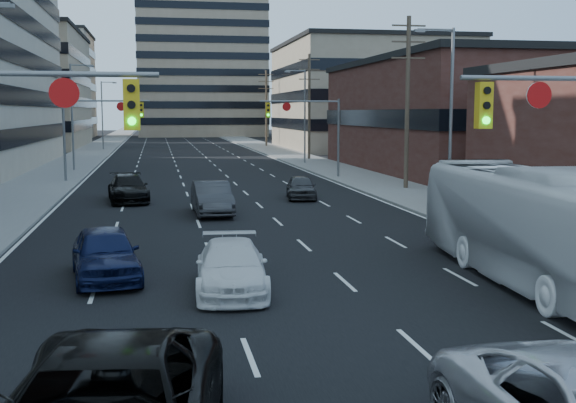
{
  "coord_description": "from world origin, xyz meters",
  "views": [
    {
      "loc": [
        -3.59,
        -8.18,
        4.99
      ],
      "look_at": [
        0.45,
        13.96,
        2.2
      ],
      "focal_mm": 45.0,
      "sensor_mm": 36.0,
      "label": 1
    }
  ],
  "objects": [
    {
      "name": "streetlight_left_far",
      "position": [
        -10.34,
        90.0,
        5.05
      ],
      "size": [
        2.03,
        0.22,
        9.0
      ],
      "color": "slate",
      "rests_on": "ground"
    },
    {
      "name": "transit_bus",
      "position": [
        7.27,
        10.75,
        1.72
      ],
      "size": [
        3.62,
        12.47,
        3.43
      ],
      "primitive_type": "imported",
      "rotation": [
        0.0,
        0.0,
        -0.06
      ],
      "color": "silver",
      "rests_on": "ground"
    },
    {
      "name": "signal_far_left",
      "position": [
        -7.68,
        45.0,
        4.3
      ],
      "size": [
        6.09,
        0.33,
        6.0
      ],
      "color": "slate",
      "rests_on": "ground"
    },
    {
      "name": "streetlight_right_far",
      "position": [
        10.34,
        60.0,
        5.05
      ],
      "size": [
        2.03,
        0.22,
        9.0
      ],
      "color": "slate",
      "rests_on": "ground"
    },
    {
      "name": "signal_far_right",
      "position": [
        7.68,
        45.0,
        4.3
      ],
      "size": [
        6.09,
        0.33,
        6.0
      ],
      "color": "slate",
      "rests_on": "ground"
    },
    {
      "name": "road_surface",
      "position": [
        0.0,
        130.0,
        0.01
      ],
      "size": [
        18.0,
        300.0,
        0.02
      ],
      "primitive_type": "cube",
      "color": "black",
      "rests_on": "ground"
    },
    {
      "name": "sidewalk_left",
      "position": [
        -11.5,
        130.0,
        0.07
      ],
      "size": [
        5.0,
        300.0,
        0.15
      ],
      "primitive_type": "cube",
      "color": "slate",
      "rests_on": "ground"
    },
    {
      "name": "office_left_far",
      "position": [
        -24.0,
        100.0,
        8.0
      ],
      "size": [
        20.0,
        30.0,
        16.0
      ],
      "primitive_type": "cube",
      "color": "gray",
      "rests_on": "ground"
    },
    {
      "name": "storefront_right_mid",
      "position": [
        24.0,
        50.0,
        4.5
      ],
      "size": [
        20.0,
        30.0,
        9.0
      ],
      "primitive_type": "cube",
      "color": "#472119",
      "rests_on": "ground"
    },
    {
      "name": "office_right_far",
      "position": [
        25.0,
        88.0,
        7.0
      ],
      "size": [
        22.0,
        28.0,
        14.0
      ],
      "primitive_type": "cube",
      "color": "gray",
      "rests_on": "ground"
    },
    {
      "name": "utility_pole_midblock",
      "position": [
        12.2,
        66.0,
        5.78
      ],
      "size": [
        2.2,
        0.28,
        11.0
      ],
      "color": "#4C3D2D",
      "rests_on": "ground"
    },
    {
      "name": "utility_pole_distant",
      "position": [
        12.2,
        96.0,
        5.78
      ],
      "size": [
        2.2,
        0.28,
        11.0
      ],
      "color": "#4C3D2D",
      "rests_on": "ground"
    },
    {
      "name": "sedan_blue",
      "position": [
        -5.17,
        13.66,
        0.8
      ],
      "size": [
        2.5,
        4.89,
        1.59
      ],
      "primitive_type": "imported",
      "rotation": [
        0.0,
        0.0,
        0.14
      ],
      "color": "#0E1539",
      "rests_on": "ground"
    },
    {
      "name": "white_van",
      "position": [
        -1.6,
        11.53,
        0.69
      ],
      "size": [
        2.3,
        4.92,
        1.39
      ],
      "primitive_type": "imported",
      "rotation": [
        0.0,
        0.0,
        -0.08
      ],
      "color": "silver",
      "rests_on": "ground"
    },
    {
      "name": "sedan_black_far",
      "position": [
        -5.2,
        32.9,
        0.75
      ],
      "size": [
        2.62,
        5.38,
        1.51
      ],
      "primitive_type": "imported",
      "rotation": [
        0.0,
        0.0,
        0.1
      ],
      "color": "black",
      "rests_on": "ground"
    },
    {
      "name": "streetlight_left_mid",
      "position": [
        -10.34,
        55.0,
        5.05
      ],
      "size": [
        2.03,
        0.22,
        9.0
      ],
      "color": "slate",
      "rests_on": "ground"
    },
    {
      "name": "sedan_grey_right",
      "position": [
        4.6,
        32.49,
        0.69
      ],
      "size": [
        2.14,
        4.2,
        1.37
      ],
      "primitive_type": "imported",
      "rotation": [
        0.0,
        0.0,
        -0.13
      ],
      "color": "#37373A",
      "rests_on": "ground"
    },
    {
      "name": "bg_block_left",
      "position": [
        -28.0,
        140.0,
        10.0
      ],
      "size": [
        24.0,
        24.0,
        20.0
      ],
      "primitive_type": "cube",
      "color": "#ADA089",
      "rests_on": "ground"
    },
    {
      "name": "sedan_grey_center",
      "position": [
        -0.97,
        26.97,
        0.81
      ],
      "size": [
        1.86,
        4.96,
        1.62
      ],
      "primitive_type": "imported",
      "rotation": [
        0.0,
        0.0,
        0.03
      ],
      "color": "#37373A",
      "rests_on": "ground"
    },
    {
      "name": "utility_pole_block",
      "position": [
        12.2,
        36.0,
        5.78
      ],
      "size": [
        2.2,
        0.28,
        11.0
      ],
      "color": "#4C3D2D",
      "rests_on": "ground"
    },
    {
      "name": "sidewalk_right",
      "position": [
        11.5,
        130.0,
        0.07
      ],
      "size": [
        5.0,
        300.0,
        0.15
      ],
      "primitive_type": "cube",
      "color": "slate",
      "rests_on": "ground"
    },
    {
      "name": "streetlight_right_near",
      "position": [
        10.34,
        25.0,
        5.05
      ],
      "size": [
        2.03,
        0.22,
        9.0
      ],
      "color": "slate",
      "rests_on": "ground"
    },
    {
      "name": "bg_block_right",
      "position": [
        32.0,
        130.0,
        6.0
      ],
      "size": [
        22.0,
        22.0,
        12.0
      ],
      "primitive_type": "cube",
      "color": "gray",
      "rests_on": "ground"
    }
  ]
}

